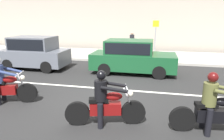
# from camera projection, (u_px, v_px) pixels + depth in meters

# --- Properties ---
(ground_plane) EXTENTS (80.00, 80.00, 0.00)m
(ground_plane) POSITION_uv_depth(u_px,v_px,m) (104.00, 97.00, 7.45)
(ground_plane) COLOR #272727
(sidewalk_slab) EXTENTS (40.00, 4.40, 0.14)m
(sidewalk_slab) POSITION_uv_depth(u_px,v_px,m) (131.00, 56.00, 14.99)
(sidewalk_slab) COLOR #A8A399
(sidewalk_slab) RESTS_ON ground_plane
(lane_marking_stripe) EXTENTS (18.00, 0.14, 0.01)m
(lane_marking_stripe) POSITION_uv_depth(u_px,v_px,m) (97.00, 88.00, 8.41)
(lane_marking_stripe) COLOR silver
(lane_marking_stripe) RESTS_ON ground_plane
(motorcycle_with_rider_black_leather) EXTENTS (2.15, 0.84, 1.54)m
(motorcycle_with_rider_black_leather) POSITION_uv_depth(u_px,v_px,m) (105.00, 103.00, 5.45)
(motorcycle_with_rider_black_leather) COLOR black
(motorcycle_with_rider_black_leather) RESTS_ON ground_plane
(motorcycle_with_rider_denim_blue) EXTENTS (2.11, 0.85, 1.61)m
(motorcycle_with_rider_denim_blue) POSITION_uv_depth(u_px,v_px,m) (3.00, 85.00, 6.84)
(motorcycle_with_rider_denim_blue) COLOR black
(motorcycle_with_rider_denim_blue) RESTS_ON ground_plane
(motorcycle_with_rider_olive) EXTENTS (2.11, 0.72, 1.60)m
(motorcycle_with_rider_olive) POSITION_uv_depth(u_px,v_px,m) (212.00, 108.00, 5.07)
(motorcycle_with_rider_olive) COLOR black
(motorcycle_with_rider_olive) RESTS_ON ground_plane
(parked_sedan_forest_green) EXTENTS (4.28, 1.82, 1.72)m
(parked_sedan_forest_green) POSITION_uv_depth(u_px,v_px,m) (132.00, 56.00, 10.45)
(parked_sedan_forest_green) COLOR #164C28
(parked_sedan_forest_green) RESTS_ON ground_plane
(parked_hatchback_slate_gray) EXTENTS (3.70, 1.76, 1.80)m
(parked_hatchback_slate_gray) POSITION_uv_depth(u_px,v_px,m) (34.00, 52.00, 11.36)
(parked_hatchback_slate_gray) COLOR slate
(parked_hatchback_slate_gray) RESTS_ON ground_plane
(street_sign_post) EXTENTS (0.44, 0.08, 2.48)m
(street_sign_post) POSITION_uv_depth(u_px,v_px,m) (155.00, 34.00, 14.60)
(street_sign_post) COLOR gray
(street_sign_post) RESTS_ON sidewalk_slab
(pedestrian_bystander) EXTENTS (0.34, 0.34, 1.65)m
(pedestrian_bystander) POSITION_uv_depth(u_px,v_px,m) (132.00, 41.00, 14.89)
(pedestrian_bystander) COLOR black
(pedestrian_bystander) RESTS_ON sidewalk_slab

